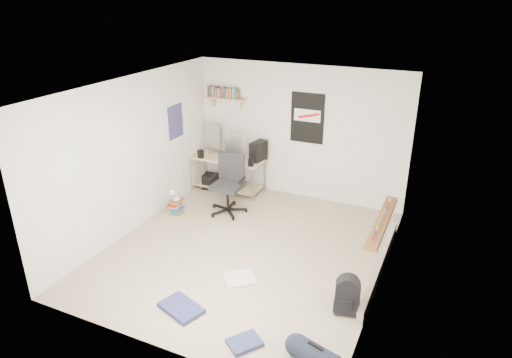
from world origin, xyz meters
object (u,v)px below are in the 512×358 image
at_px(office_chair, 227,187).
at_px(backpack, 347,298).
at_px(desk, 227,173).
at_px(book_stack, 177,206).
at_px(duffel_bag, 315,355).

relative_size(office_chair, backpack, 2.64).
relative_size(desk, backpack, 3.71).
bearing_deg(book_stack, desk, 76.28).
xyz_separation_m(desk, backpack, (3.08, -2.64, -0.16)).
xyz_separation_m(office_chair, duffel_bag, (2.52, -2.79, -0.35)).
xyz_separation_m(office_chair, book_stack, (-0.79, -0.44, -0.34)).
height_order(backpack, book_stack, backpack).
height_order(office_chair, backpack, office_chair).
xyz_separation_m(desk, book_stack, (-0.32, -1.30, -0.21)).
distance_m(office_chair, duffel_bag, 3.78).
relative_size(desk, book_stack, 3.76).
height_order(backpack, duffel_bag, backpack).
bearing_deg(desk, office_chair, -66.58).
distance_m(desk, backpack, 4.06).
distance_m(backpack, duffel_bag, 1.02).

